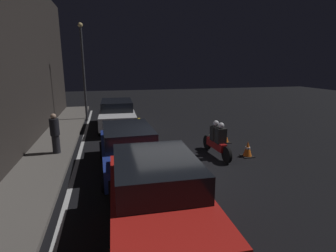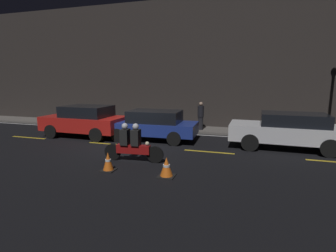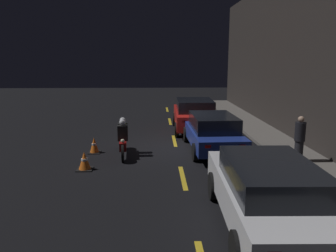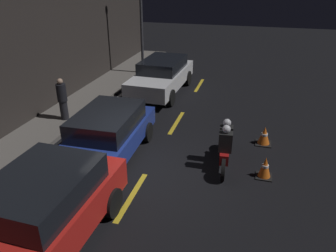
# 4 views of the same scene
# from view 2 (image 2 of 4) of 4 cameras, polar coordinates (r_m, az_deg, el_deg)

# --- Properties ---
(ground_plane) EXTENTS (56.00, 56.00, 0.00)m
(ground_plane) POSITION_cam_2_polar(r_m,az_deg,el_deg) (11.65, -8.43, -4.23)
(ground_plane) COLOR black
(raised_curb) EXTENTS (28.00, 1.70, 0.13)m
(raised_curb) POSITION_cam_2_polar(r_m,az_deg,el_deg) (15.47, -1.74, -0.32)
(raised_curb) COLOR #605B56
(raised_curb) RESTS_ON ground
(building_front) EXTENTS (28.00, 0.30, 7.42)m
(building_front) POSITION_cam_2_polar(r_m,az_deg,el_deg) (16.19, -0.64, 13.08)
(building_front) COLOR #2D2826
(building_front) RESTS_ON ground
(lane_dash_b) EXTENTS (2.00, 0.14, 0.01)m
(lane_dash_b) POSITION_cam_2_polar(r_m,az_deg,el_deg) (14.83, -28.04, -2.23)
(lane_dash_b) COLOR gold
(lane_dash_b) RESTS_ON ground
(lane_dash_c) EXTENTS (2.00, 0.14, 0.01)m
(lane_dash_c) POSITION_cam_2_polar(r_m,az_deg,el_deg) (12.11, -12.72, -3.82)
(lane_dash_c) COLOR gold
(lane_dash_c) RESTS_ON ground
(lane_dash_d) EXTENTS (2.00, 0.14, 0.01)m
(lane_dash_d) POSITION_cam_2_polar(r_m,az_deg,el_deg) (10.67, 8.91, -5.57)
(lane_dash_d) COLOR gold
(lane_dash_d) RESTS_ON ground
(lane_solid_kerb) EXTENTS (25.20, 0.14, 0.01)m
(lane_solid_kerb) POSITION_cam_2_polar(r_m,az_deg,el_deg) (14.47, -3.13, -1.32)
(lane_solid_kerb) COLOR silver
(lane_solid_kerb) RESTS_ON ground
(taxi_red) EXTENTS (4.18, 2.07, 1.57)m
(taxi_red) POSITION_cam_2_polar(r_m,az_deg,el_deg) (13.87, -17.64, 1.20)
(taxi_red) COLOR red
(taxi_red) RESTS_ON ground
(sedan_blue) EXTENTS (4.42, 1.96, 1.42)m
(sedan_blue) POSITION_cam_2_polar(r_m,az_deg,el_deg) (12.51, -3.49, 0.36)
(sedan_blue) COLOR navy
(sedan_blue) RESTS_ON ground
(sedan_white) EXTENTS (4.64, 2.04, 1.50)m
(sedan_white) POSITION_cam_2_polar(r_m,az_deg,el_deg) (11.94, 24.74, -0.73)
(sedan_white) COLOR silver
(sedan_white) RESTS_ON ground
(motorcycle) EXTENTS (2.17, 0.41, 1.37)m
(motorcycle) POSITION_cam_2_polar(r_m,az_deg,el_deg) (9.30, -7.92, -3.82)
(motorcycle) COLOR black
(motorcycle) RESTS_ON ground
(traffic_cone_near) EXTENTS (0.43, 0.43, 0.60)m
(traffic_cone_near) POSITION_cam_2_polar(r_m,az_deg,el_deg) (8.58, -12.91, -7.59)
(traffic_cone_near) COLOR black
(traffic_cone_near) RESTS_ON ground
(traffic_cone_mid) EXTENTS (0.50, 0.50, 0.59)m
(traffic_cone_mid) POSITION_cam_2_polar(r_m,az_deg,el_deg) (7.88, -0.34, -8.97)
(traffic_cone_mid) COLOR black
(traffic_cone_mid) RESTS_ON ground
(pedestrian) EXTENTS (0.34, 0.34, 1.52)m
(pedestrian) POSITION_cam_2_polar(r_m,az_deg,el_deg) (14.46, 7.13, 2.22)
(pedestrian) COLOR black
(pedestrian) RESTS_ON raised_curb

